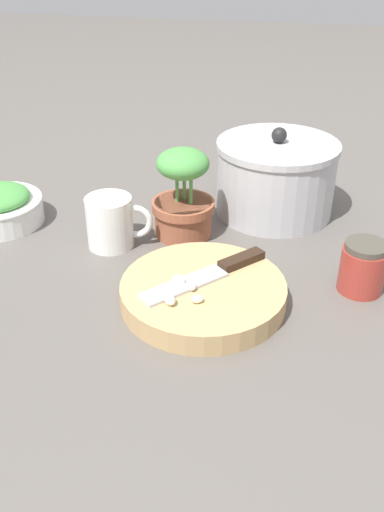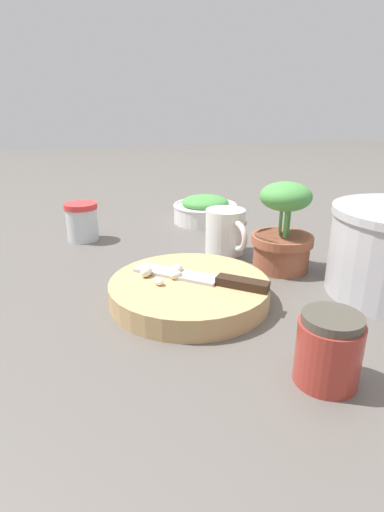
{
  "view_description": "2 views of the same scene",
  "coord_description": "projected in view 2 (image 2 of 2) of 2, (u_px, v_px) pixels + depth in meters",
  "views": [
    {
      "loc": [
        0.21,
        -0.7,
        0.5
      ],
      "look_at": [
        0.06,
        0.01,
        0.06
      ],
      "focal_mm": 40.0,
      "sensor_mm": 36.0,
      "label": 1
    },
    {
      "loc": [
        0.61,
        -0.19,
        0.28
      ],
      "look_at": [
        0.05,
        -0.01,
        0.06
      ],
      "focal_mm": 28.0,
      "sensor_mm": 36.0,
      "label": 2
    }
  ],
  "objects": [
    {
      "name": "potted_herb",
      "position": [
        283.0,
        232.0,
        0.71
      ],
      "size": [
        0.11,
        0.11,
        0.16
      ],
      "color": "#935138",
      "rests_on": "ground_plane"
    },
    {
      "name": "ground_plane",
      "position": [
        189.0,
        278.0,
        0.7
      ],
      "size": [
        5.0,
        5.0,
        0.0
      ],
      "primitive_type": "plane",
      "color": "#56514C"
    },
    {
      "name": "chef_knife",
      "position": [
        207.0,
        278.0,
        0.6
      ],
      "size": [
        0.17,
        0.18,
        0.01
      ],
      "rotation": [
        0.0,
        0.0,
        2.4
      ],
      "color": "black",
      "rests_on": "cutting_board"
    },
    {
      "name": "garlic_cloves",
      "position": [
        165.0,
        273.0,
        0.62
      ],
      "size": [
        0.06,
        0.07,
        0.02
      ],
      "color": "silver",
      "rests_on": "cutting_board"
    },
    {
      "name": "honey_jar",
      "position": [
        329.0,
        349.0,
        0.42
      ],
      "size": [
        0.07,
        0.07,
        0.08
      ],
      "color": "#9E3328",
      "rests_on": "ground_plane"
    },
    {
      "name": "herb_bowl",
      "position": [
        205.0,
        209.0,
        1.03
      ],
      "size": [
        0.16,
        0.16,
        0.07
      ],
      "color": "silver",
      "rests_on": "ground_plane"
    },
    {
      "name": "spice_jar",
      "position": [
        82.0,
        221.0,
        0.88
      ],
      "size": [
        0.07,
        0.07,
        0.08
      ],
      "color": "silver",
      "rests_on": "ground_plane"
    },
    {
      "name": "cutting_board",
      "position": [
        189.0,
        291.0,
        0.61
      ],
      "size": [
        0.24,
        0.24,
        0.03
      ],
      "color": "tan",
      "rests_on": "ground_plane"
    },
    {
      "name": "coffee_mug",
      "position": [
        226.0,
        232.0,
        0.8
      ],
      "size": [
        0.11,
        0.08,
        0.09
      ],
      "color": "silver",
      "rests_on": "ground_plane"
    }
  ]
}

